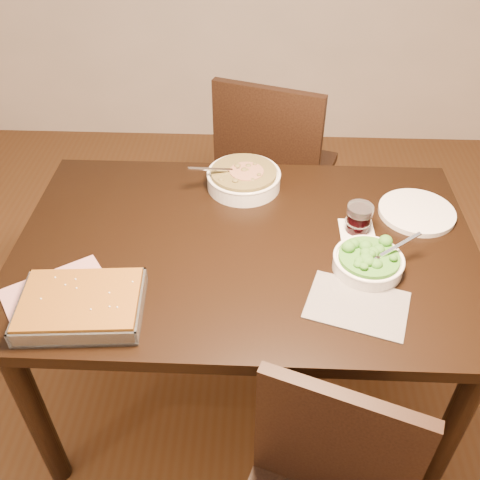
# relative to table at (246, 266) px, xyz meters

# --- Properties ---
(ground) EXTENTS (4.00, 4.00, 0.00)m
(ground) POSITION_rel_table_xyz_m (0.00, 0.00, -0.65)
(ground) COLOR #4F2E16
(ground) RESTS_ON ground
(table) EXTENTS (1.40, 0.90, 0.75)m
(table) POSITION_rel_table_xyz_m (0.00, 0.00, 0.00)
(table) COLOR black
(table) RESTS_ON ground
(magazine_a) EXTENTS (0.34, 0.32, 0.01)m
(magazine_a) POSITION_rel_table_xyz_m (-0.50, -0.24, 0.10)
(magazine_a) COLOR #A62F4D
(magazine_a) RESTS_ON table
(magazine_b) EXTENTS (0.31, 0.26, 0.00)m
(magazine_b) POSITION_rel_table_xyz_m (0.31, -0.24, 0.10)
(magazine_b) COLOR #292A32
(magazine_b) RESTS_ON table
(coaster) EXTENTS (0.11, 0.11, 0.00)m
(coaster) POSITION_rel_table_xyz_m (0.34, 0.08, 0.10)
(coaster) COLOR white
(coaster) RESTS_ON table
(stew_bowl) EXTENTS (0.27, 0.25, 0.10)m
(stew_bowl) POSITION_rel_table_xyz_m (-0.02, 0.30, 0.13)
(stew_bowl) COLOR white
(stew_bowl) RESTS_ON table
(broccoli_bowl) EXTENTS (0.22, 0.20, 0.08)m
(broccoli_bowl) POSITION_rel_table_xyz_m (0.35, -0.10, 0.12)
(broccoli_bowl) COLOR white
(broccoli_bowl) RESTS_ON table
(baking_dish) EXTENTS (0.33, 0.26, 0.06)m
(baking_dish) POSITION_rel_table_xyz_m (-0.42, -0.30, 0.12)
(baking_dish) COLOR silver
(baking_dish) RESTS_ON table
(wine_tumbler) EXTENTS (0.08, 0.08, 0.09)m
(wine_tumbler) POSITION_rel_table_xyz_m (0.34, 0.08, 0.14)
(wine_tumbler) COLOR black
(wine_tumbler) RESTS_ON coaster
(dinner_plate) EXTENTS (0.24, 0.24, 0.02)m
(dinner_plate) POSITION_rel_table_xyz_m (0.55, 0.17, 0.10)
(dinner_plate) COLOR white
(dinner_plate) RESTS_ON table
(chair_far) EXTENTS (0.57, 0.57, 0.95)m
(chair_far) POSITION_rel_table_xyz_m (0.10, 0.77, -0.12)
(chair_far) COLOR black
(chair_far) RESTS_ON ground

